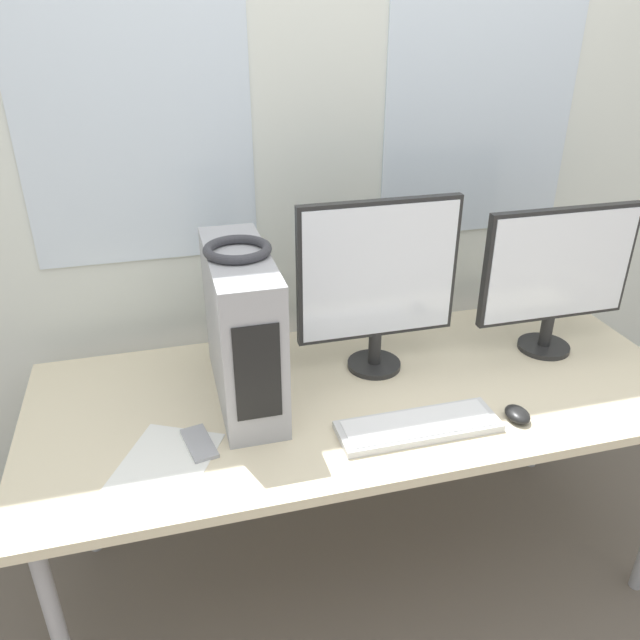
# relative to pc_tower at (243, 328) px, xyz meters

# --- Properties ---
(wall_back) EXTENTS (8.00, 0.07, 2.70)m
(wall_back) POSITION_rel_pc_tower_xyz_m (0.33, 0.46, 0.41)
(wall_back) COLOR silver
(wall_back) RESTS_ON ground_plane
(desk) EXTENTS (1.90, 0.79, 0.73)m
(desk) POSITION_rel_pc_tower_xyz_m (0.33, -0.06, -0.26)
(desk) COLOR beige
(desk) RESTS_ON ground_plane
(pc_tower) EXTENTS (0.16, 0.48, 0.43)m
(pc_tower) POSITION_rel_pc_tower_xyz_m (0.00, 0.00, 0.00)
(pc_tower) COLOR #9E9EA3
(pc_tower) RESTS_ON desk
(headphones) EXTENTS (0.18, 0.18, 0.02)m
(headphones) POSITION_rel_pc_tower_xyz_m (0.00, 0.00, 0.23)
(headphones) COLOR #333338
(headphones) RESTS_ON pc_tower
(monitor_main) EXTENTS (0.48, 0.16, 0.53)m
(monitor_main) POSITION_rel_pc_tower_xyz_m (0.40, 0.05, 0.08)
(monitor_main) COLOR black
(monitor_main) RESTS_ON desk
(monitor_right_near) EXTENTS (0.50, 0.16, 0.47)m
(monitor_right_near) POSITION_rel_pc_tower_xyz_m (0.97, 0.01, 0.05)
(monitor_right_near) COLOR black
(monitor_right_near) RESTS_ON desk
(keyboard) EXTENTS (0.43, 0.14, 0.02)m
(keyboard) POSITION_rel_pc_tower_xyz_m (0.41, -0.28, -0.20)
(keyboard) COLOR silver
(keyboard) RESTS_ON desk
(mouse) EXTENTS (0.06, 0.08, 0.03)m
(mouse) POSITION_rel_pc_tower_xyz_m (0.68, -0.31, -0.20)
(mouse) COLOR black
(mouse) RESTS_ON desk
(cell_phone) EXTENTS (0.09, 0.15, 0.01)m
(cell_phone) POSITION_rel_pc_tower_xyz_m (-0.15, -0.20, -0.21)
(cell_phone) COLOR #99999E
(cell_phone) RESTS_ON desk
(paper_sheet_left) EXTENTS (0.32, 0.36, 0.00)m
(paper_sheet_left) POSITION_rel_pc_tower_xyz_m (-0.24, -0.26, -0.21)
(paper_sheet_left) COLOR white
(paper_sheet_left) RESTS_ON desk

